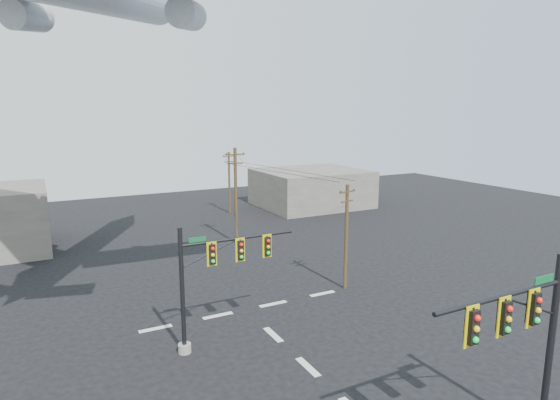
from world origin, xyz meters
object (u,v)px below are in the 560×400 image
signal_mast_near (527,347)px  utility_pole_a (346,235)px  utility_pole_c (229,181)px  utility_pole_b (236,194)px  signal_mast_far (212,279)px

signal_mast_near → utility_pole_a: (3.93, 17.02, -0.24)m
signal_mast_near → utility_pole_c: (6.00, 45.56, -0.19)m
signal_mast_near → utility_pole_a: utility_pole_a is taller
utility_pole_b → utility_pole_a: bearing=-72.2°
utility_pole_a → utility_pole_b: (-2.51, 15.09, 0.88)m
signal_mast_near → utility_pole_b: (1.42, 32.11, 0.64)m
utility_pole_b → signal_mast_far: bearing=-107.3°
signal_mast_far → utility_pole_a: size_ratio=0.90×
signal_mast_near → utility_pole_b: size_ratio=0.81×
signal_mast_near → utility_pole_b: bearing=87.5°
signal_mast_far → utility_pole_a: utility_pole_a is taller
utility_pole_b → utility_pole_c: (4.57, 13.45, -0.84)m
signal_mast_near → utility_pole_b: 32.15m
signal_mast_near → utility_pole_b: utility_pole_b is taller
utility_pole_b → utility_pole_c: 14.23m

